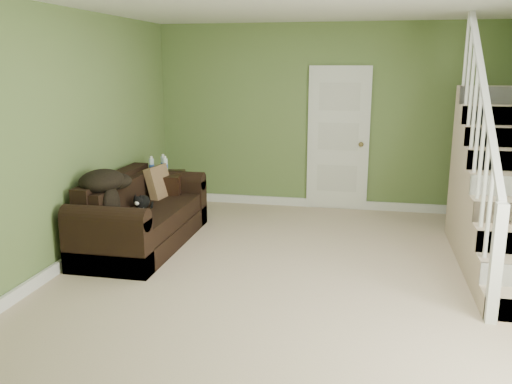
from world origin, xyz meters
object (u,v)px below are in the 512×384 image
at_px(sofa, 140,219).
at_px(side_table, 161,198).
at_px(cat, 142,202).
at_px(banana, 136,217).

relative_size(sofa, side_table, 2.28).
height_order(cat, banana, cat).
relative_size(sofa, cat, 4.89).
bearing_deg(sofa, cat, -44.76).
bearing_deg(banana, side_table, 93.49).
bearing_deg(side_table, cat, -82.28).
distance_m(sofa, cat, 0.22).
bearing_deg(cat, banana, -78.92).
bearing_deg(banana, cat, 98.86).
bearing_deg(sofa, banana, -70.55).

